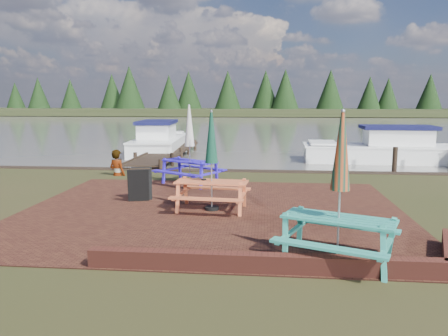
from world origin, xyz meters
The scene contains 13 objects.
ground centered at (0.00, 0.00, 0.00)m, with size 120.00×120.00×0.00m, color black.
paving centered at (0.00, 1.00, 0.01)m, with size 9.00×7.50×0.02m, color #371811.
brick_wall centered at (2.15, -2.42, 0.15)m, with size 6.21×1.79×0.30m.
water centered at (0.00, 37.00, 0.00)m, with size 120.00×60.00×0.02m, color #4C4841.
far_treeline centered at (0.00, 66.00, 3.28)m, with size 120.00×10.00×8.10m.
picnic_table_teal centered at (2.44, -2.02, 0.86)m, with size 2.23×2.13×2.45m.
picnic_table_red centered at (-0.02, 1.10, 0.83)m, with size 1.82×1.65×2.36m.
picnic_table_blue centered at (-1.11, 4.30, 0.86)m, with size 2.32×2.26×2.45m.
chalkboard centered at (-1.99, 1.87, 0.45)m, with size 0.58×0.64×0.87m.
jetty centered at (-3.50, 11.28, 0.11)m, with size 1.76×9.08×1.00m.
boat_jetty centered at (-4.42, 13.79, 0.37)m, with size 2.72×6.74×1.91m.
boat_near centered at (6.51, 11.32, 0.35)m, with size 6.81×2.57×1.82m.
person centered at (-3.92, 5.65, 0.90)m, with size 0.65×0.43×1.79m, color gray.
Camera 1 is at (1.26, -8.99, 2.63)m, focal length 35.00 mm.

